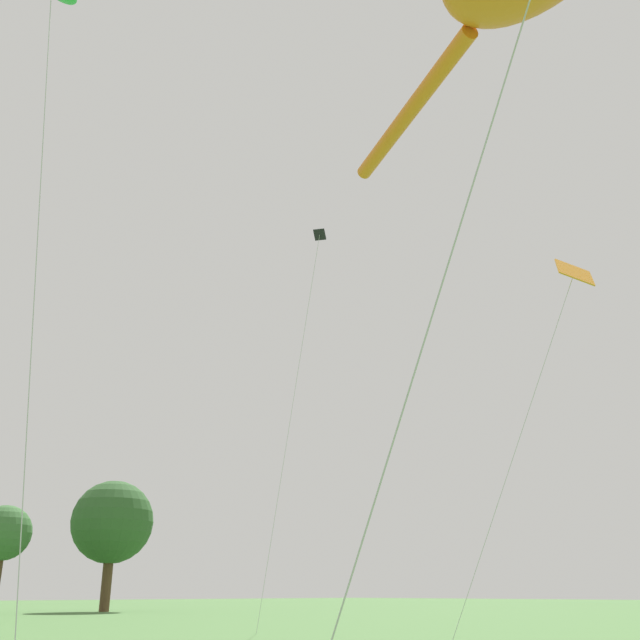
{
  "coord_description": "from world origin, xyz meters",
  "views": [
    {
      "loc": [
        -7.49,
        3.22,
        1.57
      ],
      "look_at": [
        -1.24,
        9.59,
        4.89
      ],
      "focal_mm": 41.04,
      "sensor_mm": 36.0,
      "label": 1
    }
  ],
  "objects_px": {
    "tree_oak_left": "(112,522)",
    "tree_broad_distant": "(4,533)",
    "small_kite_bird_shape": "(571,282)",
    "small_kite_delta_white": "(311,289)"
  },
  "relations": [
    {
      "from": "tree_broad_distant",
      "to": "small_kite_bird_shape",
      "type": "bearing_deg",
      "value": -95.42
    },
    {
      "from": "tree_oak_left",
      "to": "small_kite_delta_white",
      "type": "bearing_deg",
      "value": -108.63
    },
    {
      "from": "tree_oak_left",
      "to": "small_kite_bird_shape",
      "type": "bearing_deg",
      "value": -105.31
    },
    {
      "from": "small_kite_bird_shape",
      "to": "tree_oak_left",
      "type": "distance_m",
      "value": 52.03
    },
    {
      "from": "small_kite_delta_white",
      "to": "tree_broad_distant",
      "type": "relative_size",
      "value": 2.05
    },
    {
      "from": "tree_broad_distant",
      "to": "tree_oak_left",
      "type": "height_order",
      "value": "tree_oak_left"
    },
    {
      "from": "small_kite_delta_white",
      "to": "small_kite_bird_shape",
      "type": "xyz_separation_m",
      "value": [
        -0.87,
        -12.01,
        -3.67
      ]
    },
    {
      "from": "small_kite_delta_white",
      "to": "tree_broad_distant",
      "type": "bearing_deg",
      "value": 54.91
    },
    {
      "from": "tree_broad_distant",
      "to": "small_kite_delta_white",
      "type": "bearing_deg",
      "value": -95.81
    },
    {
      "from": "tree_oak_left",
      "to": "tree_broad_distant",
      "type": "bearing_deg",
      "value": 175.64
    }
  ]
}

